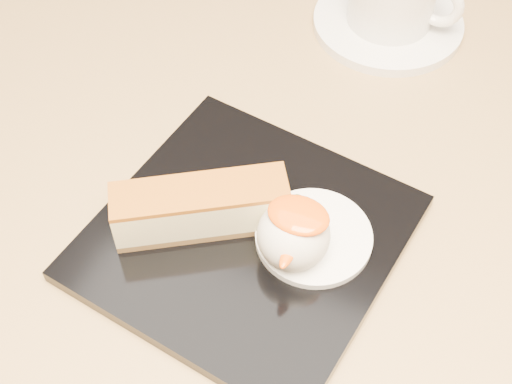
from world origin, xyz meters
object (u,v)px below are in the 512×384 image
at_px(table, 228,243).
at_px(saucer, 388,23).
at_px(dessert_plate, 246,237).
at_px(cheesecake, 201,207).
at_px(ice_cream_scoop, 294,235).

distance_m(table, saucer, 0.28).
distance_m(dessert_plate, cheesecake, 0.04).
bearing_deg(dessert_plate, saucer, 84.43).
bearing_deg(ice_cream_scoop, cheesecake, 180.00).
relative_size(dessert_plate, ice_cream_scoop, 4.07).
xyz_separation_m(table, dessert_plate, (0.06, -0.09, 0.16)).
height_order(cheesecake, saucer, cheesecake).
height_order(table, dessert_plate, dessert_plate).
bearing_deg(ice_cream_scoop, dessert_plate, 172.87).
relative_size(cheesecake, ice_cream_scoop, 2.44).
distance_m(dessert_plate, ice_cream_scoop, 0.05).
height_order(dessert_plate, saucer, dessert_plate).
bearing_deg(cheesecake, table, 73.23).
bearing_deg(ice_cream_scoop, saucer, 92.12).
bearing_deg(dessert_plate, table, 124.27).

